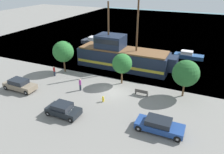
{
  "coord_description": "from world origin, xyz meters",
  "views": [
    {
      "loc": [
        10.74,
        -24.12,
        14.39
      ],
      "look_at": [
        -1.03,
        2.0,
        1.2
      ],
      "focal_mm": 35.0,
      "sensor_mm": 36.0,
      "label": 1
    }
  ],
  "objects_px": {
    "moored_boat_outer": "(97,41)",
    "parked_car_curb_front": "(63,110)",
    "parked_car_curb_rear": "(159,125)",
    "fire_hydrant": "(103,99)",
    "moored_boat_dockside": "(188,56)",
    "bench_promenade_east": "(141,92)",
    "pedestrian_walking_near": "(54,71)",
    "pirate_ship": "(122,56)",
    "pedestrian_walking_far": "(80,84)",
    "parked_car_curb_mid": "(20,85)"
  },
  "relations": [
    {
      "from": "pirate_ship",
      "to": "parked_car_curb_mid",
      "type": "bearing_deg",
      "value": -125.77
    },
    {
      "from": "parked_car_curb_front",
      "to": "pedestrian_walking_near",
      "type": "distance_m",
      "value": 11.37
    },
    {
      "from": "fire_hydrant",
      "to": "pedestrian_walking_far",
      "type": "relative_size",
      "value": 0.43
    },
    {
      "from": "parked_car_curb_rear",
      "to": "fire_hydrant",
      "type": "distance_m",
      "value": 8.29
    },
    {
      "from": "parked_car_curb_mid",
      "to": "pedestrian_walking_near",
      "type": "xyz_separation_m",
      "value": [
        1.44,
        5.77,
        0.06
      ]
    },
    {
      "from": "parked_car_curb_front",
      "to": "pedestrian_walking_near",
      "type": "xyz_separation_m",
      "value": [
        -7.71,
        8.36,
        0.12
      ]
    },
    {
      "from": "parked_car_curb_mid",
      "to": "pedestrian_walking_near",
      "type": "distance_m",
      "value": 5.95
    },
    {
      "from": "pirate_ship",
      "to": "bench_promenade_east",
      "type": "bearing_deg",
      "value": -53.35
    },
    {
      "from": "parked_car_curb_front",
      "to": "parked_car_curb_mid",
      "type": "distance_m",
      "value": 9.51
    },
    {
      "from": "moored_boat_outer",
      "to": "parked_car_curb_mid",
      "type": "distance_m",
      "value": 24.84
    },
    {
      "from": "pirate_ship",
      "to": "fire_hydrant",
      "type": "distance_m",
      "value": 12.05
    },
    {
      "from": "bench_promenade_east",
      "to": "pedestrian_walking_near",
      "type": "distance_m",
      "value": 14.45
    },
    {
      "from": "parked_car_curb_mid",
      "to": "pedestrian_walking_far",
      "type": "bearing_deg",
      "value": 23.28
    },
    {
      "from": "moored_boat_dockside",
      "to": "moored_boat_outer",
      "type": "distance_m",
      "value": 20.72
    },
    {
      "from": "pirate_ship",
      "to": "moored_boat_outer",
      "type": "xyz_separation_m",
      "value": [
        -10.69,
        11.21,
        -1.48
      ]
    },
    {
      "from": "fire_hydrant",
      "to": "pedestrian_walking_far",
      "type": "distance_m",
      "value": 4.5
    },
    {
      "from": "pedestrian_walking_near",
      "to": "parked_car_curb_front",
      "type": "bearing_deg",
      "value": -47.34
    },
    {
      "from": "moored_boat_outer",
      "to": "parked_car_curb_front",
      "type": "xyz_separation_m",
      "value": [
        10.03,
        -27.42,
        0.13
      ]
    },
    {
      "from": "fire_hydrant",
      "to": "parked_car_curb_rear",
      "type": "bearing_deg",
      "value": -20.22
    },
    {
      "from": "parked_car_curb_rear",
      "to": "bench_promenade_east",
      "type": "height_order",
      "value": "parked_car_curb_rear"
    },
    {
      "from": "moored_boat_dockside",
      "to": "pedestrian_walking_near",
      "type": "xyz_separation_m",
      "value": [
        -18.34,
        -17.47,
        0.31
      ]
    },
    {
      "from": "pedestrian_walking_near",
      "to": "fire_hydrant",
      "type": "bearing_deg",
      "value": -20.26
    },
    {
      "from": "pirate_ship",
      "to": "parked_car_curb_rear",
      "type": "xyz_separation_m",
      "value": [
        9.93,
        -14.6,
        -1.34
      ]
    },
    {
      "from": "parked_car_curb_rear",
      "to": "fire_hydrant",
      "type": "relative_size",
      "value": 6.36
    },
    {
      "from": "fire_hydrant",
      "to": "pedestrian_walking_near",
      "type": "distance_m",
      "value": 11.23
    },
    {
      "from": "parked_car_curb_mid",
      "to": "fire_hydrant",
      "type": "relative_size",
      "value": 6.12
    },
    {
      "from": "parked_car_curb_front",
      "to": "fire_hydrant",
      "type": "bearing_deg",
      "value": 57.84
    },
    {
      "from": "parked_car_curb_front",
      "to": "pedestrian_walking_far",
      "type": "height_order",
      "value": "pedestrian_walking_far"
    },
    {
      "from": "moored_boat_dockside",
      "to": "fire_hydrant",
      "type": "height_order",
      "value": "moored_boat_dockside"
    },
    {
      "from": "parked_car_curb_front",
      "to": "bench_promenade_east",
      "type": "xyz_separation_m",
      "value": [
        6.73,
        8.06,
        -0.28
      ]
    },
    {
      "from": "moored_boat_outer",
      "to": "parked_car_curb_rear",
      "type": "distance_m",
      "value": 33.03
    },
    {
      "from": "fire_hydrant",
      "to": "bench_promenade_east",
      "type": "xyz_separation_m",
      "value": [
        3.91,
        3.58,
        0.03
      ]
    },
    {
      "from": "moored_boat_dockside",
      "to": "fire_hydrant",
      "type": "relative_size",
      "value": 7.14
    },
    {
      "from": "moored_boat_dockside",
      "to": "parked_car_curb_rear",
      "type": "relative_size",
      "value": 1.12
    },
    {
      "from": "moored_boat_outer",
      "to": "fire_hydrant",
      "type": "xyz_separation_m",
      "value": [
        12.85,
        -22.94,
        -0.18
      ]
    },
    {
      "from": "moored_boat_outer",
      "to": "parked_car_curb_front",
      "type": "distance_m",
      "value": 29.2
    },
    {
      "from": "bench_promenade_east",
      "to": "pirate_ship",
      "type": "bearing_deg",
      "value": 126.65
    },
    {
      "from": "moored_boat_outer",
      "to": "parked_car_curb_front",
      "type": "bearing_deg",
      "value": -69.91
    },
    {
      "from": "bench_promenade_east",
      "to": "fire_hydrant",
      "type": "bearing_deg",
      "value": -137.52
    },
    {
      "from": "pirate_ship",
      "to": "moored_boat_dockside",
      "type": "bearing_deg",
      "value": 43.98
    },
    {
      "from": "pirate_ship",
      "to": "parked_car_curb_mid",
      "type": "height_order",
      "value": "pirate_ship"
    },
    {
      "from": "fire_hydrant",
      "to": "pedestrian_walking_near",
      "type": "relative_size",
      "value": 0.46
    },
    {
      "from": "pirate_ship",
      "to": "moored_boat_dockside",
      "type": "xyz_separation_m",
      "value": [
        9.97,
        9.62,
        -1.53
      ]
    },
    {
      "from": "parked_car_curb_front",
      "to": "bench_promenade_east",
      "type": "relative_size",
      "value": 2.23
    },
    {
      "from": "moored_boat_dockside",
      "to": "bench_promenade_east",
      "type": "xyz_separation_m",
      "value": [
        -3.91,
        -17.77,
        -0.09
      ]
    },
    {
      "from": "pirate_ship",
      "to": "parked_car_curb_front",
      "type": "height_order",
      "value": "pirate_ship"
    },
    {
      "from": "pedestrian_walking_far",
      "to": "parked_car_curb_front",
      "type": "bearing_deg",
      "value": -76.57
    },
    {
      "from": "moored_boat_outer",
      "to": "pirate_ship",
      "type": "bearing_deg",
      "value": -46.35
    },
    {
      "from": "parked_car_curb_front",
      "to": "pedestrian_walking_near",
      "type": "height_order",
      "value": "pedestrian_walking_near"
    },
    {
      "from": "moored_boat_outer",
      "to": "parked_car_curb_rear",
      "type": "bearing_deg",
      "value": -51.37
    }
  ]
}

